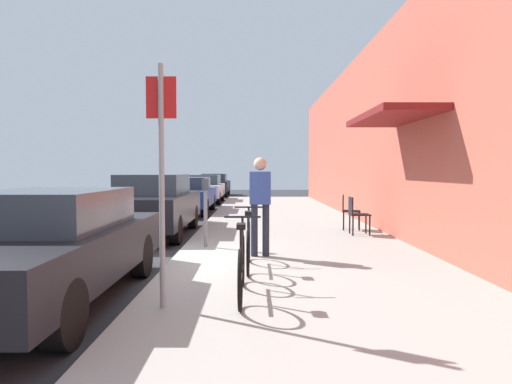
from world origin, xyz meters
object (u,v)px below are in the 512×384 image
parking_meter (206,207)px  pedestrian_standing (260,198)px  cafe_chair_1 (348,210)px  street_sign (162,166)px  parked_car_0 (46,245)px  bicycle_0 (242,266)px  parked_car_1 (153,204)px  cafe_chair_0 (356,213)px  parked_car_3 (204,188)px  parked_car_2 (188,194)px  parked_car_4 (214,184)px  bicycle_1 (248,245)px

parking_meter → pedestrian_standing: pedestrian_standing is taller
parking_meter → cafe_chair_1: size_ratio=1.52×
pedestrian_standing → street_sign: bearing=-110.7°
parked_car_0 → bicycle_0: (2.34, -0.15, -0.23)m
parked_car_1 → cafe_chair_0: (4.85, -0.75, -0.15)m
parked_car_0 → parked_car_3: size_ratio=1.00×
parked_car_0 → parked_car_3: 17.13m
parked_car_2 → parked_car_4: parked_car_4 is taller
parked_car_2 → pedestrian_standing: bearing=-74.2°
parked_car_2 → bicycle_1: (2.40, -10.14, -0.23)m
parked_car_1 → pedestrian_standing: (2.59, -3.36, 0.35)m
cafe_chair_1 → bicycle_0: bearing=-112.8°
cafe_chair_0 → cafe_chair_1: (0.00, 0.88, 0.00)m
parked_car_2 → parking_meter: (1.55, -8.21, 0.18)m
cafe_chair_1 → pedestrian_standing: pedestrian_standing is taller
street_sign → parked_car_3: bearing=94.8°
parking_meter → bicycle_1: parking_meter is taller
parked_car_2 → parking_meter: bearing=-79.3°
cafe_chair_0 → pedestrian_standing: pedestrian_standing is taller
parked_car_4 → cafe_chair_1: (4.85, -17.18, -0.11)m
parked_car_4 → parking_meter: 19.76m
cafe_chair_0 → parked_car_2: bearing=126.4°
parked_car_3 → parking_meter: size_ratio=3.33×
parked_car_0 → cafe_chair_0: 6.92m
parked_car_1 → parked_car_3: 11.44m
parked_car_1 → parking_meter: bearing=-57.0°
parked_car_1 → parked_car_2: parked_car_1 is taller
pedestrian_standing → parked_car_4: bearing=97.1°
parked_car_0 → parked_car_4: bearing=90.0°
parked_car_0 → parking_meter: (1.55, 3.30, 0.18)m
parked_car_4 → parked_car_2: bearing=-90.0°
bicycle_0 → cafe_chair_1: (2.51, 5.97, 0.14)m
parked_car_4 → cafe_chair_1: 17.85m
parking_meter → cafe_chair_1: bearing=37.4°
parked_car_2 → cafe_chair_1: 7.48m
parking_meter → cafe_chair_1: (3.30, 2.52, -0.26)m
bicycle_0 → bicycle_1: (0.06, 1.52, 0.00)m
parked_car_2 → street_sign: size_ratio=1.69×
parked_car_4 → pedestrian_standing: size_ratio=2.59×
parked_car_1 → pedestrian_standing: bearing=-52.3°
parked_car_3 → pedestrian_standing: pedestrian_standing is taller
bicycle_0 → cafe_chair_0: 5.68m
cafe_chair_0 → bicycle_1: bearing=-124.4°
parked_car_1 → bicycle_1: 4.95m
parked_car_3 → street_sign: 17.77m
bicycle_1 → cafe_chair_0: 4.33m
parking_meter → bicycle_0: 3.56m
bicycle_1 → cafe_chair_1: bicycle_1 is taller
bicycle_0 → pedestrian_standing: 2.58m
cafe_chair_0 → pedestrian_standing: (-2.26, -2.61, 0.50)m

